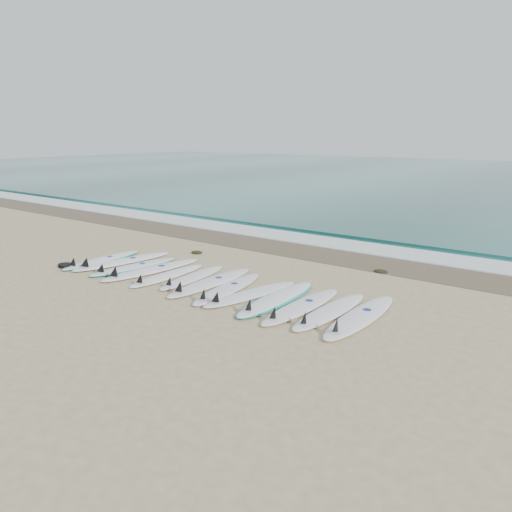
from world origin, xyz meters
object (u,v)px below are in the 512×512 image
Objects in this scene: leash_coil at (65,265)px; surfboard_12 at (359,317)px; surfboard_0 at (101,260)px; surfboard_6 at (209,282)px.

surfboard_12 is at bearing 8.54° from leash_coil.
surfboard_0 is 5.57× the size of leash_coil.
surfboard_12 reaches higher than surfboard_6.
surfboard_0 is 3.69m from surfboard_6.
surfboard_12 is (3.63, 0.06, 0.00)m from surfboard_6.
surfboard_0 is 0.92× the size of surfboard_6.
surfboard_12 is 6.09× the size of leash_coil.
surfboard_12 is 7.67m from leash_coil.
surfboard_0 is at bearing 73.78° from leash_coil.
surfboard_12 reaches higher than leash_coil.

